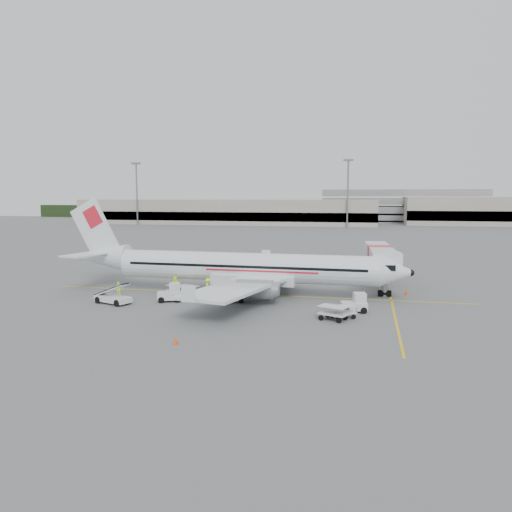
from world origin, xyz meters
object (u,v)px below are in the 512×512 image
(belt_loader, at_px, (113,290))
(tug_aft, at_px, (169,293))
(tug_fore, at_px, (354,303))
(aircraft, at_px, (246,248))
(jet_bridge, at_px, (379,266))
(tug_mid, at_px, (233,294))

(belt_loader, bearing_deg, tug_aft, 43.44)
(belt_loader, bearing_deg, tug_fore, 23.75)
(aircraft, xyz_separation_m, tug_aft, (-6.41, -5.00, -4.01))
(aircraft, bearing_deg, jet_bridge, 32.91)
(tug_fore, distance_m, tug_aft, 17.56)
(jet_bridge, relative_size, tug_aft, 7.63)
(belt_loader, xyz_separation_m, tug_mid, (10.97, 3.14, -0.51))
(tug_aft, bearing_deg, aircraft, 16.98)
(tug_mid, bearing_deg, tug_aft, 170.24)
(aircraft, relative_size, jet_bridge, 2.03)
(jet_bridge, xyz_separation_m, tug_fore, (-2.43, -14.03, -1.43))
(jet_bridge, height_order, tug_fore, jet_bridge)
(tug_aft, bearing_deg, jet_bridge, 12.76)
(tug_fore, bearing_deg, tug_aft, 164.88)
(tug_fore, relative_size, tug_aft, 0.97)
(belt_loader, bearing_deg, tug_mid, 36.14)
(aircraft, distance_m, belt_loader, 13.78)
(jet_bridge, distance_m, belt_loader, 29.24)
(belt_loader, distance_m, tug_mid, 11.42)
(aircraft, distance_m, tug_fore, 13.13)
(aircraft, height_order, tug_fore, aircraft)
(aircraft, height_order, jet_bridge, aircraft)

